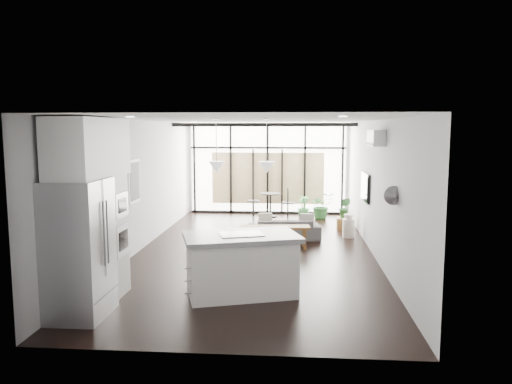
# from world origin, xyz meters

# --- Properties ---
(floor) EXTENTS (5.00, 10.00, 0.00)m
(floor) POSITION_xyz_m (0.00, 0.00, 0.00)
(floor) COLOR black
(floor) RESTS_ON ground
(ceiling) EXTENTS (5.00, 10.00, 0.00)m
(ceiling) POSITION_xyz_m (0.00, 0.00, 2.80)
(ceiling) COLOR white
(ceiling) RESTS_ON ground
(wall_left) EXTENTS (0.02, 10.00, 2.80)m
(wall_left) POSITION_xyz_m (-2.50, 0.00, 1.40)
(wall_left) COLOR silver
(wall_left) RESTS_ON ground
(wall_right) EXTENTS (0.02, 10.00, 2.80)m
(wall_right) POSITION_xyz_m (2.50, 0.00, 1.40)
(wall_right) COLOR silver
(wall_right) RESTS_ON ground
(wall_back) EXTENTS (5.00, 0.02, 2.80)m
(wall_back) POSITION_xyz_m (0.00, 5.00, 1.40)
(wall_back) COLOR silver
(wall_back) RESTS_ON ground
(wall_front) EXTENTS (5.00, 0.02, 2.80)m
(wall_front) POSITION_xyz_m (0.00, -5.00, 1.40)
(wall_front) COLOR silver
(wall_front) RESTS_ON ground
(glazing) EXTENTS (5.00, 0.20, 2.80)m
(glazing) POSITION_xyz_m (0.00, 4.88, 1.40)
(glazing) COLOR black
(glazing) RESTS_ON ground
(skylight) EXTENTS (4.70, 1.90, 0.06)m
(skylight) POSITION_xyz_m (0.00, 4.00, 2.77)
(skylight) COLOR white
(skylight) RESTS_ON ceiling
(neighbour_building) EXTENTS (3.50, 0.02, 1.60)m
(neighbour_building) POSITION_xyz_m (0.00, 4.95, 1.10)
(neighbour_building) COLOR beige
(neighbour_building) RESTS_ON ground
(island) EXTENTS (2.01, 1.54, 0.97)m
(island) POSITION_xyz_m (0.01, -2.85, 0.49)
(island) COLOR white
(island) RESTS_ON floor
(cooktop) EXTENTS (0.78, 0.63, 0.01)m
(cooktop) POSITION_xyz_m (0.01, -2.85, 0.98)
(cooktop) COLOR black
(cooktop) RESTS_ON island
(fridge) EXTENTS (0.75, 0.94, 1.93)m
(fridge) POSITION_xyz_m (-2.14, -3.95, 0.97)
(fridge) COLOR #9B9AA0
(fridge) RESTS_ON floor
(appliance_column) EXTENTS (0.61, 0.64, 2.38)m
(appliance_column) POSITION_xyz_m (-2.14, -3.05, 1.19)
(appliance_column) COLOR white
(appliance_column) RESTS_ON floor
(upper_cabinets) EXTENTS (0.62, 1.75, 0.86)m
(upper_cabinets) POSITION_xyz_m (-2.12, -3.50, 2.35)
(upper_cabinets) COLOR white
(upper_cabinets) RESTS_ON wall_left
(pendant_left) EXTENTS (0.26, 0.26, 0.18)m
(pendant_left) POSITION_xyz_m (-0.40, -2.65, 2.02)
(pendant_left) COLOR white
(pendant_left) RESTS_ON ceiling
(pendant_right) EXTENTS (0.26, 0.26, 0.18)m
(pendant_right) POSITION_xyz_m (0.40, -2.65, 2.02)
(pendant_right) COLOR white
(pendant_right) RESTS_ON ceiling
(sofa) EXTENTS (1.75, 0.72, 0.67)m
(sofa) POSITION_xyz_m (0.60, 1.22, 0.33)
(sofa) COLOR #4E4E51
(sofa) RESTS_ON floor
(console_bench) EXTENTS (1.57, 0.52, 0.50)m
(console_bench) POSITION_xyz_m (0.42, 0.30, 0.25)
(console_bench) COLOR brown
(console_bench) RESTS_ON floor
(pouf) EXTENTS (0.60, 0.60, 0.42)m
(pouf) POSITION_xyz_m (0.37, 1.43, 0.21)
(pouf) COLOR beige
(pouf) RESTS_ON floor
(crate) EXTENTS (0.41, 0.41, 0.30)m
(crate) POSITION_xyz_m (2.16, 2.58, 0.15)
(crate) COLOR brown
(crate) RESTS_ON floor
(plant_tall) EXTENTS (0.94, 0.98, 0.61)m
(plant_tall) POSITION_xyz_m (1.63, 4.08, 0.30)
(plant_tall) COLOR #2D6A2F
(plant_tall) RESTS_ON floor
(plant_med) EXTENTS (0.64, 0.72, 0.35)m
(plant_med) POSITION_xyz_m (1.11, 4.34, 0.18)
(plant_med) COLOR #2D6A2F
(plant_med) RESTS_ON floor
(plant_crate) EXTENTS (0.42, 0.60, 0.24)m
(plant_crate) POSITION_xyz_m (2.16, 2.58, 0.42)
(plant_crate) COLOR #2D6A2F
(plant_crate) RESTS_ON crate
(milk_can) EXTENTS (0.29, 0.29, 0.57)m
(milk_can) POSITION_xyz_m (2.16, 1.54, 0.28)
(milk_can) COLOR silver
(milk_can) RESTS_ON floor
(bistro_set) EXTENTS (1.68, 1.05, 0.75)m
(bistro_set) POSITION_xyz_m (0.12, 4.29, 0.38)
(bistro_set) COLOR black
(bistro_set) RESTS_ON floor
(tv) EXTENTS (0.05, 1.10, 0.65)m
(tv) POSITION_xyz_m (2.46, 1.00, 1.30)
(tv) COLOR black
(tv) RESTS_ON wall_right
(ac_unit) EXTENTS (0.22, 0.90, 0.30)m
(ac_unit) POSITION_xyz_m (2.38, -0.80, 2.45)
(ac_unit) COLOR white
(ac_unit) RESTS_ON wall_right
(framed_art) EXTENTS (0.04, 0.70, 0.90)m
(framed_art) POSITION_xyz_m (-2.47, -0.50, 1.55)
(framed_art) COLOR black
(framed_art) RESTS_ON wall_left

